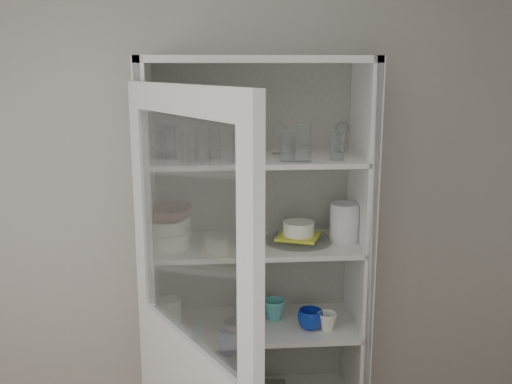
% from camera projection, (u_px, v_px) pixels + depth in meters
% --- Properties ---
extents(wall_back, '(3.60, 0.02, 2.60)m').
position_uv_depth(wall_back, '(212.00, 222.00, 2.83)').
color(wall_back, '#BCB8B3').
rests_on(wall_back, ground).
extents(pantry_cabinet, '(1.00, 0.45, 2.10)m').
position_uv_depth(pantry_cabinet, '(255.00, 301.00, 2.77)').
color(pantry_cabinet, silver).
rests_on(pantry_cabinet, floor).
extents(tumbler_0, '(0.08, 0.08, 0.14)m').
position_uv_depth(tumbler_0, '(204.00, 145.00, 2.41)').
color(tumbler_0, silver).
rests_on(tumbler_0, shelf_glass).
extents(tumbler_1, '(0.07, 0.07, 0.13)m').
position_uv_depth(tumbler_1, '(189.00, 147.00, 2.38)').
color(tumbler_1, silver).
rests_on(tumbler_1, shelf_glass).
extents(tumbler_2, '(0.07, 0.07, 0.12)m').
position_uv_depth(tumbler_2, '(251.00, 147.00, 2.40)').
color(tumbler_2, silver).
rests_on(tumbler_2, shelf_glass).
extents(tumbler_3, '(0.07, 0.07, 0.14)m').
position_uv_depth(tumbler_3, '(241.00, 145.00, 2.39)').
color(tumbler_3, silver).
rests_on(tumbler_3, shelf_glass).
extents(tumbler_4, '(0.10, 0.10, 0.16)m').
position_uv_depth(tumbler_4, '(303.00, 143.00, 2.41)').
color(tumbler_4, silver).
rests_on(tumbler_4, shelf_glass).
extents(tumbler_5, '(0.07, 0.07, 0.13)m').
position_uv_depth(tumbler_5, '(287.00, 146.00, 2.41)').
color(tumbler_5, silver).
rests_on(tumbler_5, shelf_glass).
extents(tumbler_6, '(0.07, 0.07, 0.13)m').
position_uv_depth(tumbler_6, '(337.00, 146.00, 2.44)').
color(tumbler_6, silver).
rests_on(tumbler_6, shelf_glass).
extents(tumbler_7, '(0.09, 0.09, 0.14)m').
position_uv_depth(tumbler_7, '(163.00, 142.00, 2.50)').
color(tumbler_7, silver).
rests_on(tumbler_7, shelf_glass).
extents(tumbler_8, '(0.10, 0.10, 0.15)m').
position_uv_depth(tumbler_8, '(168.00, 142.00, 2.47)').
color(tumbler_8, silver).
rests_on(tumbler_8, shelf_glass).
extents(tumbler_9, '(0.08, 0.08, 0.12)m').
position_uv_depth(tumbler_9, '(213.00, 144.00, 2.49)').
color(tumbler_9, silver).
rests_on(tumbler_9, shelf_glass).
extents(goblet_0, '(0.07, 0.07, 0.15)m').
position_uv_depth(goblet_0, '(165.00, 138.00, 2.58)').
color(goblet_0, silver).
rests_on(goblet_0, shelf_glass).
extents(goblet_1, '(0.07, 0.07, 0.17)m').
position_uv_depth(goblet_1, '(251.00, 136.00, 2.62)').
color(goblet_1, silver).
rests_on(goblet_1, shelf_glass).
extents(goblet_2, '(0.07, 0.07, 0.16)m').
position_uv_depth(goblet_2, '(279.00, 136.00, 2.61)').
color(goblet_2, silver).
rests_on(goblet_2, shelf_glass).
extents(goblet_3, '(0.07, 0.07, 0.16)m').
position_uv_depth(goblet_3, '(341.00, 136.00, 2.67)').
color(goblet_3, silver).
rests_on(goblet_3, shelf_glass).
extents(plate_stack_front, '(0.22, 0.22, 0.07)m').
position_uv_depth(plate_stack_front, '(166.00, 239.00, 2.57)').
color(plate_stack_front, white).
rests_on(plate_stack_front, shelf_plates).
extents(plate_stack_back, '(0.22, 0.22, 0.10)m').
position_uv_depth(plate_stack_back, '(169.00, 226.00, 2.73)').
color(plate_stack_back, white).
rests_on(plate_stack_back, shelf_plates).
extents(cream_bowl, '(0.21, 0.21, 0.06)m').
position_uv_depth(cream_bowl, '(165.00, 225.00, 2.55)').
color(cream_bowl, silver).
rests_on(cream_bowl, plate_stack_front).
extents(terracotta_bowl, '(0.26, 0.26, 0.06)m').
position_uv_depth(terracotta_bowl, '(165.00, 213.00, 2.54)').
color(terracotta_bowl, brown).
rests_on(terracotta_bowl, cream_bowl).
extents(glass_platter, '(0.31, 0.31, 0.02)m').
position_uv_depth(glass_platter, '(298.00, 239.00, 2.65)').
color(glass_platter, silver).
rests_on(glass_platter, shelf_plates).
extents(yellow_trivet, '(0.24, 0.24, 0.01)m').
position_uv_depth(yellow_trivet, '(298.00, 236.00, 2.64)').
color(yellow_trivet, yellow).
rests_on(yellow_trivet, glass_platter).
extents(white_ramekin, '(0.17, 0.17, 0.06)m').
position_uv_depth(white_ramekin, '(299.00, 228.00, 2.64)').
color(white_ramekin, white).
rests_on(white_ramekin, yellow_trivet).
extents(grey_bowl_stack, '(0.14, 0.14, 0.18)m').
position_uv_depth(grey_bowl_stack, '(345.00, 222.00, 2.63)').
color(grey_bowl_stack, silver).
rests_on(grey_bowl_stack, shelf_plates).
extents(mug_blue, '(0.15, 0.15, 0.09)m').
position_uv_depth(mug_blue, '(310.00, 319.00, 2.65)').
color(mug_blue, '#0930A5').
rests_on(mug_blue, shelf_mugs).
extents(mug_teal, '(0.12, 0.12, 0.10)m').
position_uv_depth(mug_teal, '(274.00, 310.00, 2.74)').
color(mug_teal, teal).
rests_on(mug_teal, shelf_mugs).
extents(mug_white, '(0.10, 0.10, 0.08)m').
position_uv_depth(mug_white, '(327.00, 321.00, 2.64)').
color(mug_white, white).
rests_on(mug_white, shelf_mugs).
extents(teal_jar, '(0.09, 0.09, 0.11)m').
position_uv_depth(teal_jar, '(244.00, 310.00, 2.73)').
color(teal_jar, teal).
rests_on(teal_jar, shelf_mugs).
extents(measuring_cups, '(0.11, 0.11, 0.04)m').
position_uv_depth(measuring_cups, '(235.00, 325.00, 2.64)').
color(measuring_cups, '#A8A9AB').
rests_on(measuring_cups, shelf_mugs).
extents(white_canister, '(0.11, 0.11, 0.13)m').
position_uv_depth(white_canister, '(170.00, 312.00, 2.69)').
color(white_canister, white).
rests_on(white_canister, shelf_mugs).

